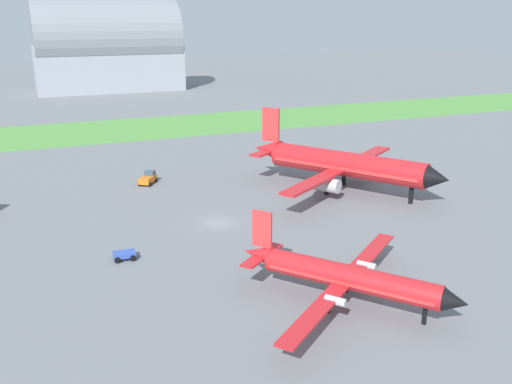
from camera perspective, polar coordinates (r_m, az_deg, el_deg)
name	(u,v)px	position (r m, az deg, el deg)	size (l,w,h in m)	color
ground_plane	(219,222)	(74.18, -3.74, -3.10)	(600.00, 600.00, 0.00)	slate
grass_taxiway_strip	(126,129)	(138.01, -13.04, 6.20)	(360.00, 28.00, 0.08)	#549342
airplane_foreground_turboprop	(346,276)	(53.61, 9.07, -8.43)	(21.30, 18.95, 7.71)	red
airplane_midfield_jet	(343,164)	(87.17, 8.78, 2.79)	(28.98, 29.03, 11.71)	red
pushback_tug_near_gate	(148,178)	(92.29, -10.88, 1.38)	(3.55, 3.98, 1.95)	orange
baggage_cart_by_runway	(124,255)	(64.67, -13.18, -6.21)	(2.48, 1.89, 0.90)	#334FB2
hangar_distant	(107,49)	(212.89, -14.84, 13.86)	(50.08, 26.33, 31.39)	#9399A3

